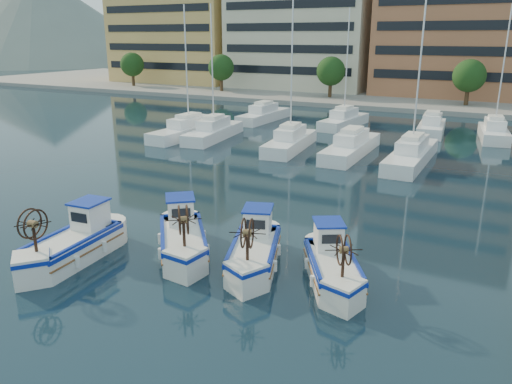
{
  "coord_description": "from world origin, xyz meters",
  "views": [
    {
      "loc": [
        10.34,
        -14.46,
        8.93
      ],
      "look_at": [
        -0.77,
        6.41,
        1.5
      ],
      "focal_mm": 35.0,
      "sensor_mm": 36.0,
      "label": 1
    }
  ],
  "objects_px": {
    "fishing_boat_b": "(183,236)",
    "fishing_boat_d": "(332,263)",
    "fishing_boat_c": "(255,248)",
    "fishing_boat_a": "(75,242)"
  },
  "relations": [
    {
      "from": "fishing_boat_b",
      "to": "fishing_boat_d",
      "type": "bearing_deg",
      "value": -33.54
    },
    {
      "from": "fishing_boat_c",
      "to": "fishing_boat_d",
      "type": "bearing_deg",
      "value": -16.21
    },
    {
      "from": "fishing_boat_a",
      "to": "fishing_boat_d",
      "type": "bearing_deg",
      "value": 12.66
    },
    {
      "from": "fishing_boat_c",
      "to": "fishing_boat_d",
      "type": "height_order",
      "value": "fishing_boat_c"
    },
    {
      "from": "fishing_boat_c",
      "to": "fishing_boat_b",
      "type": "bearing_deg",
      "value": 166.56
    },
    {
      "from": "fishing_boat_d",
      "to": "fishing_boat_c",
      "type": "bearing_deg",
      "value": 153.54
    },
    {
      "from": "fishing_boat_d",
      "to": "fishing_boat_b",
      "type": "bearing_deg",
      "value": 154.94
    },
    {
      "from": "fishing_boat_b",
      "to": "fishing_boat_c",
      "type": "relative_size",
      "value": 1.0
    },
    {
      "from": "fishing_boat_d",
      "to": "fishing_boat_a",
      "type": "bearing_deg",
      "value": 167.36
    },
    {
      "from": "fishing_boat_a",
      "to": "fishing_boat_b",
      "type": "relative_size",
      "value": 1.04
    }
  ]
}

